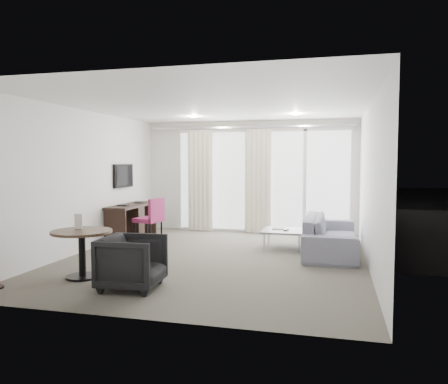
% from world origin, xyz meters
% --- Properties ---
extents(floor, '(5.00, 6.00, 0.00)m').
position_xyz_m(floor, '(0.00, 0.00, 0.00)').
color(floor, '#59554A').
rests_on(floor, ground).
extents(ceiling, '(5.00, 6.00, 0.00)m').
position_xyz_m(ceiling, '(0.00, 0.00, 2.60)').
color(ceiling, white).
rests_on(ceiling, ground).
extents(wall_left, '(0.00, 6.00, 2.60)m').
position_xyz_m(wall_left, '(-2.50, 0.00, 1.30)').
color(wall_left, silver).
rests_on(wall_left, ground).
extents(wall_right, '(0.00, 6.00, 2.60)m').
position_xyz_m(wall_right, '(2.50, 0.00, 1.30)').
color(wall_right, silver).
rests_on(wall_right, ground).
extents(wall_front, '(5.00, 0.00, 2.60)m').
position_xyz_m(wall_front, '(0.00, -3.00, 1.30)').
color(wall_front, silver).
rests_on(wall_front, ground).
extents(window_panel, '(4.00, 0.02, 2.38)m').
position_xyz_m(window_panel, '(0.30, 2.98, 1.20)').
color(window_panel, white).
rests_on(window_panel, ground).
extents(window_frame, '(4.10, 0.06, 2.44)m').
position_xyz_m(window_frame, '(0.30, 2.97, 1.20)').
color(window_frame, white).
rests_on(window_frame, ground).
extents(curtain_left, '(0.60, 0.20, 2.38)m').
position_xyz_m(curtain_left, '(-1.15, 2.82, 1.20)').
color(curtain_left, beige).
rests_on(curtain_left, ground).
extents(curtain_right, '(0.60, 0.20, 2.38)m').
position_xyz_m(curtain_right, '(0.25, 2.82, 1.20)').
color(curtain_right, beige).
rests_on(curtain_right, ground).
extents(curtain_track, '(4.80, 0.04, 0.04)m').
position_xyz_m(curtain_track, '(0.00, 2.82, 2.45)').
color(curtain_track, '#B2B2B7').
rests_on(curtain_track, ceiling).
extents(downlight_a, '(0.12, 0.12, 0.02)m').
position_xyz_m(downlight_a, '(-0.90, 1.60, 2.59)').
color(downlight_a, '#FFE0B2').
rests_on(downlight_a, ceiling).
extents(downlight_b, '(0.12, 0.12, 0.02)m').
position_xyz_m(downlight_b, '(1.20, 1.60, 2.59)').
color(downlight_b, '#FFE0B2').
rests_on(downlight_b, ceiling).
extents(desk, '(0.49, 1.58, 0.74)m').
position_xyz_m(desk, '(-2.23, 1.37, 0.37)').
color(desk, black).
rests_on(desk, floor).
extents(tv, '(0.05, 0.80, 0.50)m').
position_xyz_m(tv, '(-2.46, 1.45, 1.35)').
color(tv, black).
rests_on(tv, wall_left).
extents(desk_chair, '(0.60, 0.57, 0.92)m').
position_xyz_m(desk_chair, '(-1.71, 1.05, 0.46)').
color(desk_chair, '#8C2454').
rests_on(desk_chair, floor).
extents(round_table, '(0.97, 0.97, 0.68)m').
position_xyz_m(round_table, '(-1.51, -1.68, 0.34)').
color(round_table, '#423021').
rests_on(round_table, floor).
extents(menu_card, '(0.12, 0.03, 0.22)m').
position_xyz_m(menu_card, '(-1.63, -1.56, 0.72)').
color(menu_card, white).
rests_on(menu_card, round_table).
extents(tub_armchair, '(0.82, 0.80, 0.70)m').
position_xyz_m(tub_armchair, '(-0.57, -2.00, 0.35)').
color(tub_armchair, black).
rests_on(tub_armchair, floor).
extents(coffee_table, '(0.79, 0.79, 0.35)m').
position_xyz_m(coffee_table, '(1.02, 1.18, 0.18)').
color(coffee_table, gray).
rests_on(coffee_table, floor).
extents(remote, '(0.09, 0.18, 0.02)m').
position_xyz_m(remote, '(1.09, 1.11, 0.36)').
color(remote, black).
rests_on(remote, coffee_table).
extents(magazine, '(0.26, 0.33, 0.02)m').
position_xyz_m(magazine, '(0.91, 1.29, 0.36)').
color(magazine, gray).
rests_on(magazine, coffee_table).
extents(sofa, '(0.90, 2.31, 0.67)m').
position_xyz_m(sofa, '(1.91, 0.96, 0.34)').
color(sofa, slate).
rests_on(sofa, floor).
extents(terrace_slab, '(5.60, 3.00, 0.12)m').
position_xyz_m(terrace_slab, '(0.30, 4.50, -0.06)').
color(terrace_slab, '#4D4D50').
rests_on(terrace_slab, ground).
extents(rattan_chair_a, '(0.77, 0.77, 0.88)m').
position_xyz_m(rattan_chair_a, '(1.16, 3.94, 0.44)').
color(rattan_chair_a, brown).
rests_on(rattan_chair_a, terrace_slab).
extents(rattan_chair_b, '(0.75, 0.75, 0.83)m').
position_xyz_m(rattan_chair_b, '(1.62, 4.70, 0.42)').
color(rattan_chair_b, brown).
rests_on(rattan_chair_b, terrace_slab).
extents(rattan_table, '(0.67, 0.67, 0.54)m').
position_xyz_m(rattan_table, '(1.85, 4.55, 0.27)').
color(rattan_table, brown).
rests_on(rattan_table, terrace_slab).
extents(balustrade, '(5.50, 0.06, 1.05)m').
position_xyz_m(balustrade, '(0.30, 5.95, 0.50)').
color(balustrade, '#B2B2B7').
rests_on(balustrade, terrace_slab).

